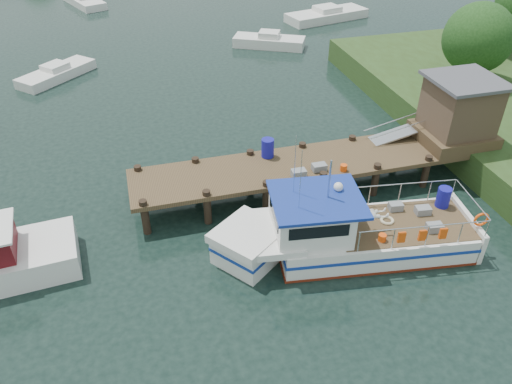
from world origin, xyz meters
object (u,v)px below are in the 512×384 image
object	(u,v)px
moored_a	(57,73)
dock	(407,131)
lobster_boat	(342,233)
moored_b	(269,41)
moored_c	(327,15)
moored_d	(84,1)

from	to	relation	value
moored_a	dock	bearing A→B (deg)	-69.61
dock	lobster_boat	size ratio (longest dim) A/B	1.61
moored_b	moored_c	size ratio (longest dim) A/B	0.72
moored_a	moored_b	world-z (taller)	moored_b
moored_b	moored_a	bearing A→B (deg)	-179.66
moored_c	moored_b	bearing A→B (deg)	-145.28
moored_c	moored_d	distance (m)	23.40
lobster_boat	moored_a	bearing A→B (deg)	126.06
dock	moored_c	xyz separation A→B (m)	(6.14, 24.35, -1.81)
moored_b	dock	bearing A→B (deg)	-95.20
dock	moored_c	bearing A→B (deg)	75.85
dock	moored_a	bearing A→B (deg)	134.41
moored_b	moored_d	world-z (taller)	moored_b
lobster_boat	moored_c	distance (m)	30.83
moored_a	moored_d	world-z (taller)	moored_d
dock	moored_d	xyz separation A→B (m)	(-14.61, 35.17, -1.85)
dock	lobster_boat	distance (m)	6.77
dock	moored_b	distance (m)	18.93
dock	moored_b	bearing A→B (deg)	92.57
dock	moored_d	world-z (taller)	dock
dock	moored_b	world-z (taller)	dock
moored_a	lobster_boat	bearing A→B (deg)	-85.72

